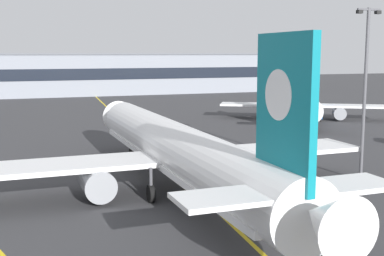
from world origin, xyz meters
name	(u,v)px	position (x,y,z in m)	size (l,w,h in m)	color
taxiway_centreline	(157,154)	(0.00, 30.00, 0.00)	(0.30, 180.00, 0.01)	yellow
airliner_foreground	(177,150)	(-2.67, 14.86, 3.37)	(32.05, 41.43, 11.65)	white
airliner_background	(305,102)	(30.44, 49.00, 2.90)	(25.95, 32.30, 10.02)	white
apron_lamp_post	(365,92)	(13.17, 13.14, 7.49)	(2.24, 0.90, 14.35)	#515156
safety_cone_by_nose_gear	(147,151)	(-0.85, 30.87, 0.26)	(0.44, 0.44, 0.55)	orange
terminal_building	(40,75)	(-7.28, 110.81, 5.36)	(137.03, 12.40, 10.70)	gray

